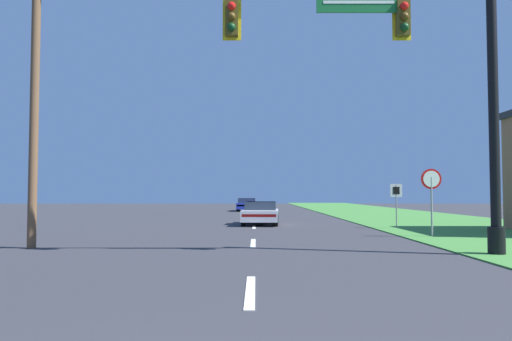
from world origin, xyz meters
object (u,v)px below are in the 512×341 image
Objects in this scene: car_ahead at (262,213)px; stop_sign at (433,187)px; signal_mast at (423,73)px; utility_pole_near at (36,100)px; route_sign_post at (398,196)px; far_car at (248,205)px.

stop_sign is at bearing -50.82° from car_ahead.
signal_mast is 6.52m from stop_sign.
route_sign_post is at bearing 32.59° from utility_pole_near.
signal_mast reaches higher than far_car.
route_sign_post is (6.31, -2.96, 0.92)m from car_ahead.
signal_mast is 11.19m from utility_pole_near.
signal_mast is at bearing -101.98° from route_sign_post.
utility_pole_near is at bearing -164.34° from stop_sign.
stop_sign is at bearing 15.66° from utility_pole_near.
utility_pole_near reaches higher than stop_sign.
far_car is at bearing 98.87° from signal_mast.
route_sign_post is (7.42, -23.60, 0.92)m from far_car.
utility_pole_near is (-6.90, -11.41, 3.82)m from car_ahead.
signal_mast is 3.29× the size of stop_sign.
signal_mast reaches higher than stop_sign.
utility_pole_near reaches higher than route_sign_post.
stop_sign is at bearing 68.52° from signal_mast.
stop_sign is (6.28, -7.71, 1.26)m from car_ahead.
far_car is 24.75m from route_sign_post.
car_ahead is 0.51× the size of utility_pole_near.
utility_pole_near is (-13.20, -8.44, 2.90)m from route_sign_post.
route_sign_post reaches higher than far_car.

